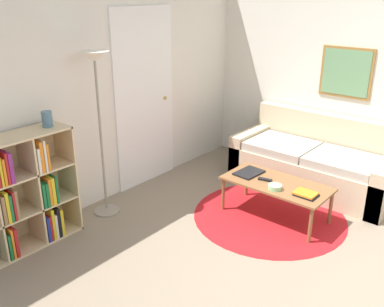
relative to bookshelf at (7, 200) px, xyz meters
name	(u,v)px	position (x,y,z in m)	size (l,w,h in m)	color
ground_plane	(345,299)	(1.32, -2.60, -0.52)	(14.00, 14.00, 0.00)	gray
wall_back	(105,86)	(1.35, 0.21, 0.77)	(7.33, 0.11, 2.60)	silver
wall_right	(318,72)	(3.51, -1.21, 0.78)	(0.08, 5.79, 2.60)	silver
rug	(269,216)	(2.07, -1.47, -0.52)	(1.60, 1.60, 0.01)	#B2191E
bookshelf	(7,200)	(0.00, 0.00, 0.00)	(1.18, 0.34, 1.08)	beige
floor_lamp	(96,81)	(1.02, -0.07, 0.90)	(0.30, 0.30, 1.71)	gray
couch	(316,163)	(3.11, -1.48, -0.24)	(0.86, 1.89, 0.84)	#CCB793
coffee_table	(276,186)	(2.10, -1.51, -0.17)	(0.54, 1.10, 0.39)	brown
laptop	(249,173)	(2.11, -1.17, -0.12)	(0.32, 0.24, 0.02)	black
bowl	(275,187)	(1.95, -1.58, -0.10)	(0.14, 0.14, 0.05)	#9ED193
book_stack_on_table	(306,194)	(2.02, -1.88, -0.11)	(0.17, 0.22, 0.03)	black
remote	(265,180)	(2.07, -1.39, -0.12)	(0.08, 0.15, 0.02)	black
vase_on_shelf	(47,119)	(0.49, 0.00, 0.63)	(0.10, 0.10, 0.15)	slate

